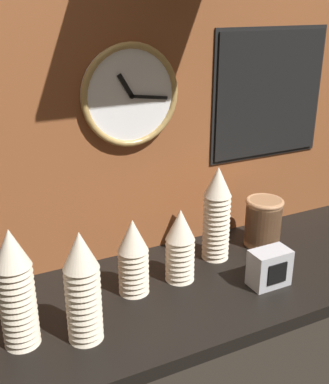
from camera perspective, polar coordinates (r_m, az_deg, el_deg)
ground_plane at (r=1.52m, az=5.45°, el=-10.56°), size 1.60×0.56×0.04m
wall_tiled_back at (r=1.54m, az=0.93°, el=11.79°), size 1.60×0.03×1.05m
cup_stack_center_left at (r=1.38m, az=-3.72°, el=-7.66°), size 0.09×0.09×0.23m
cup_stack_far_left at (r=1.22m, az=-17.20°, el=-10.89°), size 0.09×0.09×0.32m
cup_stack_left at (r=1.20m, az=-9.68°, el=-11.04°), size 0.09×0.09×0.30m
cup_stack_center at (r=1.44m, az=1.86°, el=-6.32°), size 0.09×0.09×0.23m
cup_stack_center_right at (r=1.55m, az=6.21°, el=-2.55°), size 0.09×0.09×0.32m
bowl_stack_right at (r=1.69m, az=11.62°, el=-3.40°), size 0.13×0.13×0.17m
wall_clock at (r=1.45m, az=-4.04°, el=11.31°), size 0.31×0.03×0.31m
menu_board at (r=1.73m, az=12.31°, el=11.23°), size 0.45×0.01×0.45m
napkin_dispenser at (r=1.47m, az=12.34°, el=-8.77°), size 0.12×0.07×0.11m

